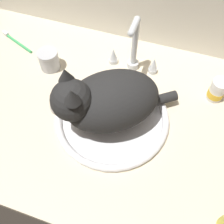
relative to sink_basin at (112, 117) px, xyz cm
name	(u,v)px	position (x,y,z in cm)	size (l,w,h in cm)	color
countertop	(99,113)	(-5.03, 1.84, -2.45)	(119.08, 71.62, 3.00)	beige
sink_basin	(112,117)	(0.00, 0.00, 0.00)	(35.50, 35.50, 2.19)	white
faucet	(134,52)	(0.00, 22.83, 6.95)	(17.89, 9.42, 21.31)	silver
cat	(104,101)	(-1.82, -1.33, 9.73)	(34.61, 31.26, 20.84)	black
metal_jar	(49,60)	(-27.94, 13.88, 2.66)	(7.10, 7.10, 7.18)	#B2B5BA
pill_bottle	(217,91)	(29.23, 18.57, 2.81)	(5.26, 5.26, 8.10)	white
toothbrush	(16,41)	(-46.05, 21.17, -0.32)	(15.75, 7.09, 1.70)	#3FB266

